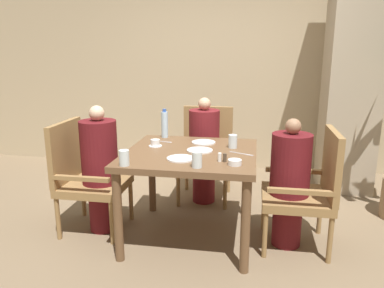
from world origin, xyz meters
name	(u,v)px	position (x,y,z in m)	size (l,w,h in m)	color
ground_plane	(191,236)	(0.00, 0.00, 0.00)	(16.00, 16.00, 0.00)	#7A664C
wall_back	(218,66)	(0.00, 2.14, 1.40)	(8.00, 0.06, 2.80)	tan
pillar_stone	(352,73)	(1.57, 1.51, 1.35)	(0.57, 0.57, 2.70)	tan
dining_table	(191,163)	(0.00, 0.00, 0.68)	(1.08, 1.08, 0.78)	brown
chair_left_side	(84,174)	(-0.97, 0.00, 0.52)	(0.56, 0.55, 0.99)	olive
diner_in_left_chair	(100,168)	(-0.82, 0.00, 0.59)	(0.32, 0.32, 1.15)	#5B1419
chair_far_side	(206,151)	(0.00, 0.97, 0.52)	(0.55, 0.56, 0.99)	olive
diner_in_far_chair	(204,149)	(0.00, 0.81, 0.58)	(0.32, 0.32, 1.13)	maroon
chair_right_side	(309,187)	(0.97, 0.00, 0.52)	(0.56, 0.55, 0.99)	olive
diner_in_right_chair	(289,182)	(0.82, 0.00, 0.56)	(0.32, 0.32, 1.08)	#5B1419
plate_main_left	(204,142)	(0.06, 0.31, 0.78)	(0.22, 0.22, 0.01)	white
plate_main_right	(200,150)	(0.07, 0.02, 0.78)	(0.22, 0.22, 0.01)	white
plate_dessert_center	(181,158)	(-0.04, -0.24, 0.78)	(0.22, 0.22, 0.01)	white
teacup_with_saucer	(155,143)	(-0.34, 0.11, 0.81)	(0.12, 0.12, 0.06)	white
bowl_small	(235,162)	(0.38, -0.32, 0.80)	(0.10, 0.10, 0.04)	white
water_bottle	(165,124)	(-0.34, 0.47, 0.91)	(0.06, 0.06, 0.28)	silver
glass_tall_near	(197,160)	(0.12, -0.43, 0.84)	(0.08, 0.08, 0.12)	silver
glass_tall_mid	(233,141)	(0.34, 0.18, 0.84)	(0.08, 0.08, 0.12)	silver
glass_tall_far	(124,158)	(-0.41, -0.47, 0.84)	(0.08, 0.08, 0.12)	silver
salt_shaker	(220,157)	(0.27, -0.25, 0.81)	(0.03, 0.03, 0.07)	white
pepper_shaker	(225,158)	(0.30, -0.25, 0.81)	(0.03, 0.03, 0.06)	#4C3D2D
fork_beside_plate	(164,142)	(-0.30, 0.29, 0.78)	(0.20, 0.06, 0.00)	silver
knife_beside_plate	(243,154)	(0.43, -0.01, 0.78)	(0.20, 0.10, 0.00)	silver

